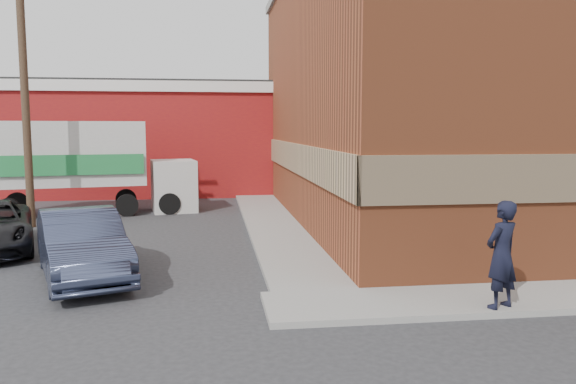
{
  "coord_description": "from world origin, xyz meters",
  "views": [
    {
      "loc": [
        -1.41,
        -10.74,
        3.34
      ],
      "look_at": [
        0.55,
        3.7,
        1.67
      ],
      "focal_mm": 35.0,
      "sensor_mm": 36.0,
      "label": 1
    }
  ],
  "objects_px": {
    "man": "(502,255)",
    "utility_pole": "(24,85)",
    "warehouse": "(124,138)",
    "box_truck": "(89,161)",
    "brick_building": "(483,91)",
    "sedan": "(82,245)"
  },
  "relations": [
    {
      "from": "brick_building",
      "to": "warehouse",
      "type": "relative_size",
      "value": 1.12
    },
    {
      "from": "sedan",
      "to": "utility_pole",
      "type": "bearing_deg",
      "value": 95.22
    },
    {
      "from": "warehouse",
      "to": "utility_pole",
      "type": "height_order",
      "value": "utility_pole"
    },
    {
      "from": "warehouse",
      "to": "sedan",
      "type": "relative_size",
      "value": 3.54
    },
    {
      "from": "brick_building",
      "to": "sedan",
      "type": "relative_size",
      "value": 3.97
    },
    {
      "from": "warehouse",
      "to": "utility_pole",
      "type": "xyz_separation_m",
      "value": [
        -1.5,
        -11.0,
        1.93
      ]
    },
    {
      "from": "man",
      "to": "utility_pole",
      "type": "bearing_deg",
      "value": -68.43
    },
    {
      "from": "warehouse",
      "to": "man",
      "type": "distance_m",
      "value": 23.69
    },
    {
      "from": "warehouse",
      "to": "man",
      "type": "xyz_separation_m",
      "value": [
        9.68,
        -21.55,
        -1.72
      ]
    },
    {
      "from": "warehouse",
      "to": "man",
      "type": "height_order",
      "value": "warehouse"
    },
    {
      "from": "brick_building",
      "to": "warehouse",
      "type": "bearing_deg",
      "value": 142.8
    },
    {
      "from": "warehouse",
      "to": "man",
      "type": "relative_size",
      "value": 8.36
    },
    {
      "from": "utility_pole",
      "to": "sedan",
      "type": "xyz_separation_m",
      "value": [
        3.19,
        -7.01,
        -3.99
      ]
    },
    {
      "from": "utility_pole",
      "to": "box_truck",
      "type": "distance_m",
      "value": 4.03
    },
    {
      "from": "brick_building",
      "to": "sedan",
      "type": "bearing_deg",
      "value": -151.29
    },
    {
      "from": "brick_building",
      "to": "sedan",
      "type": "distance_m",
      "value": 15.11
    },
    {
      "from": "man",
      "to": "box_truck",
      "type": "xyz_separation_m",
      "value": [
        -9.8,
        13.22,
        0.97
      ]
    },
    {
      "from": "box_truck",
      "to": "man",
      "type": "bearing_deg",
      "value": -62.94
    },
    {
      "from": "utility_pole",
      "to": "box_truck",
      "type": "xyz_separation_m",
      "value": [
        1.39,
        2.67,
        -2.68
      ]
    },
    {
      "from": "utility_pole",
      "to": "man",
      "type": "height_order",
      "value": "utility_pole"
    },
    {
      "from": "utility_pole",
      "to": "box_truck",
      "type": "bearing_deg",
      "value": 62.61
    },
    {
      "from": "brick_building",
      "to": "box_truck",
      "type": "xyz_separation_m",
      "value": [
        -14.61,
        2.68,
        -2.62
      ]
    }
  ]
}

